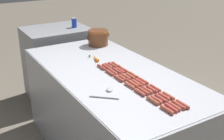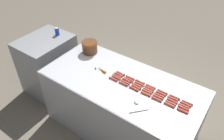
# 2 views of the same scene
# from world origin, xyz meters

# --- Properties ---
(griddle_counter) EXTENTS (0.98, 2.04, 0.92)m
(griddle_counter) POSITION_xyz_m (0.00, 0.00, 0.46)
(griddle_counter) COLOR #ADAFB5
(griddle_counter) RESTS_ON ground_plane
(back_cabinet) EXTENTS (0.82, 0.66, 0.98)m
(back_cabinet) POSITION_xyz_m (0.06, 1.51, 0.49)
(back_cabinet) COLOR #939599
(back_cabinet) RESTS_ON ground_plane
(hot_dog_0) EXTENTS (0.03, 0.13, 0.03)m
(hot_dog_0) POSITION_xyz_m (-0.04, -0.81, 0.93)
(hot_dog_0) COLOR #BA4C3C
(hot_dog_0) RESTS_ON griddle_counter
(hot_dog_1) EXTENTS (0.03, 0.13, 0.03)m
(hot_dog_1) POSITION_xyz_m (-0.04, -0.66, 0.93)
(hot_dog_1) COLOR #AC533B
(hot_dog_1) RESTS_ON griddle_counter
(hot_dog_2) EXTENTS (0.03, 0.13, 0.03)m
(hot_dog_2) POSITION_xyz_m (-0.04, -0.50, 0.93)
(hot_dog_2) COLOR #B64D40
(hot_dog_2) RESTS_ON griddle_counter
(hot_dog_3) EXTENTS (0.03, 0.13, 0.03)m
(hot_dog_3) POSITION_xyz_m (-0.04, -0.36, 0.93)
(hot_dog_3) COLOR #B75341
(hot_dog_3) RESTS_ON griddle_counter
(hot_dog_4) EXTENTS (0.03, 0.13, 0.03)m
(hot_dog_4) POSITION_xyz_m (-0.04, -0.20, 0.93)
(hot_dog_4) COLOR #AD4A3A
(hot_dog_4) RESTS_ON griddle_counter
(hot_dog_5) EXTENTS (0.03, 0.13, 0.03)m
(hot_dog_5) POSITION_xyz_m (-0.04, -0.06, 0.93)
(hot_dog_5) COLOR #AD4E3E
(hot_dog_5) RESTS_ON griddle_counter
(hot_dog_6) EXTENTS (0.03, 0.13, 0.03)m
(hot_dog_6) POSITION_xyz_m (-0.04, 0.10, 0.93)
(hot_dog_6) COLOR #AD453D
(hot_dog_6) RESTS_ON griddle_counter
(hot_dog_7) EXTENTS (0.03, 0.13, 0.03)m
(hot_dog_7) POSITION_xyz_m (-0.00, -0.80, 0.93)
(hot_dog_7) COLOR #B84540
(hot_dog_7) RESTS_ON griddle_counter
(hot_dog_8) EXTENTS (0.04, 0.13, 0.03)m
(hot_dog_8) POSITION_xyz_m (-0.01, -0.66, 0.93)
(hot_dog_8) COLOR #AC4F40
(hot_dog_8) RESTS_ON griddle_counter
(hot_dog_9) EXTENTS (0.03, 0.13, 0.03)m
(hot_dog_9) POSITION_xyz_m (-0.01, -0.50, 0.93)
(hot_dog_9) COLOR #AA4B3A
(hot_dog_9) RESTS_ON griddle_counter
(hot_dog_10) EXTENTS (0.03, 0.13, 0.03)m
(hot_dog_10) POSITION_xyz_m (-0.00, -0.35, 0.93)
(hot_dog_10) COLOR #B34F3A
(hot_dog_10) RESTS_ON griddle_counter
(hot_dog_11) EXTENTS (0.03, 0.13, 0.03)m
(hot_dog_11) POSITION_xyz_m (-0.01, -0.21, 0.93)
(hot_dog_11) COLOR #B14F3B
(hot_dog_11) RESTS_ON griddle_counter
(hot_dog_12) EXTENTS (0.03, 0.13, 0.03)m
(hot_dog_12) POSITION_xyz_m (-0.01, -0.06, 0.93)
(hot_dog_12) COLOR #AD4C3F
(hot_dog_12) RESTS_ON griddle_counter
(hot_dog_13) EXTENTS (0.03, 0.13, 0.03)m
(hot_dog_13) POSITION_xyz_m (-0.00, 0.09, 0.93)
(hot_dog_13) COLOR #AE4B3A
(hot_dog_13) RESTS_ON griddle_counter
(hot_dog_14) EXTENTS (0.03, 0.13, 0.03)m
(hot_dog_14) POSITION_xyz_m (0.03, -0.80, 0.93)
(hot_dog_14) COLOR #B04F3E
(hot_dog_14) RESTS_ON griddle_counter
(hot_dog_15) EXTENTS (0.03, 0.13, 0.03)m
(hot_dog_15) POSITION_xyz_m (0.03, -0.66, 0.93)
(hot_dog_15) COLOR #B1463E
(hot_dog_15) RESTS_ON griddle_counter
(hot_dog_16) EXTENTS (0.03, 0.13, 0.03)m
(hot_dog_16) POSITION_xyz_m (0.03, -0.50, 0.93)
(hot_dog_16) COLOR #B64B39
(hot_dog_16) RESTS_ON griddle_counter
(hot_dog_17) EXTENTS (0.03, 0.13, 0.03)m
(hot_dog_17) POSITION_xyz_m (0.03, -0.36, 0.93)
(hot_dog_17) COLOR #B54F3D
(hot_dog_17) RESTS_ON griddle_counter
(hot_dog_18) EXTENTS (0.03, 0.13, 0.03)m
(hot_dog_18) POSITION_xyz_m (0.03, -0.20, 0.93)
(hot_dog_18) COLOR #AD5140
(hot_dog_18) RESTS_ON griddle_counter
(hot_dog_19) EXTENTS (0.03, 0.13, 0.03)m
(hot_dog_19) POSITION_xyz_m (0.03, -0.06, 0.93)
(hot_dog_19) COLOR #AD463F
(hot_dog_19) RESTS_ON griddle_counter
(hot_dog_20) EXTENTS (0.03, 0.13, 0.03)m
(hot_dog_20) POSITION_xyz_m (0.03, 0.09, 0.93)
(hot_dog_20) COLOR #AB473E
(hot_dog_20) RESTS_ON griddle_counter
(hot_dog_21) EXTENTS (0.03, 0.13, 0.03)m
(hot_dog_21) POSITION_xyz_m (0.07, -0.80, 0.93)
(hot_dog_21) COLOR #AC4A3A
(hot_dog_21) RESTS_ON griddle_counter
(hot_dog_22) EXTENTS (0.04, 0.13, 0.03)m
(hot_dog_22) POSITION_xyz_m (0.07, -0.65, 0.93)
(hot_dog_22) COLOR #B54B3E
(hot_dog_22) RESTS_ON griddle_counter
(hot_dog_23) EXTENTS (0.03, 0.13, 0.03)m
(hot_dog_23) POSITION_xyz_m (0.07, -0.50, 0.93)
(hot_dog_23) COLOR #B14A40
(hot_dog_23) RESTS_ON griddle_counter
(hot_dog_24) EXTENTS (0.03, 0.13, 0.03)m
(hot_dog_24) POSITION_xyz_m (0.07, -0.35, 0.93)
(hot_dog_24) COLOR #B1483A
(hot_dog_24) RESTS_ON griddle_counter
(hot_dog_25) EXTENTS (0.03, 0.13, 0.03)m
(hot_dog_25) POSITION_xyz_m (0.07, -0.21, 0.93)
(hot_dog_25) COLOR #B34F3B
(hot_dog_25) RESTS_ON griddle_counter
(hot_dog_26) EXTENTS (0.03, 0.13, 0.03)m
(hot_dog_26) POSITION_xyz_m (0.06, -0.06, 0.93)
(hot_dog_26) COLOR #B94838
(hot_dog_26) RESTS_ON griddle_counter
(hot_dog_27) EXTENTS (0.03, 0.13, 0.03)m
(hot_dog_27) POSITION_xyz_m (0.07, 0.09, 0.93)
(hot_dog_27) COLOR #AD4C3B
(hot_dog_27) RESTS_ON griddle_counter
(hot_dog_28) EXTENTS (0.03, 0.13, 0.03)m
(hot_dog_28) POSITION_xyz_m (0.10, -0.81, 0.93)
(hot_dog_28) COLOR #B34E3F
(hot_dog_28) RESTS_ON griddle_counter
(hot_dog_29) EXTENTS (0.03, 0.13, 0.03)m
(hot_dog_29) POSITION_xyz_m (0.10, -0.66, 0.93)
(hot_dog_29) COLOR #B9523D
(hot_dog_29) RESTS_ON griddle_counter
(hot_dog_30) EXTENTS (0.03, 0.13, 0.03)m
(hot_dog_30) POSITION_xyz_m (0.10, -0.51, 0.93)
(hot_dog_30) COLOR #B44B3A
(hot_dog_30) RESTS_ON griddle_counter
(hot_dog_31) EXTENTS (0.03, 0.13, 0.03)m
(hot_dog_31) POSITION_xyz_m (0.10, -0.35, 0.93)
(hot_dog_31) COLOR #BA4A39
(hot_dog_31) RESTS_ON griddle_counter
(hot_dog_32) EXTENTS (0.03, 0.13, 0.03)m
(hot_dog_32) POSITION_xyz_m (0.10, -0.20, 0.93)
(hot_dog_32) COLOR #AE513A
(hot_dog_32) RESTS_ON griddle_counter
(hot_dog_33) EXTENTS (0.03, 0.13, 0.03)m
(hot_dog_33) POSITION_xyz_m (0.10, -0.06, 0.93)
(hot_dog_33) COLOR #B94C3D
(hot_dog_33) RESTS_ON griddle_counter
(hot_dog_34) EXTENTS (0.03, 0.13, 0.03)m
(hot_dog_34) POSITION_xyz_m (0.11, 0.08, 0.93)
(hot_dog_34) COLOR #B1533E
(hot_dog_34) RESTS_ON griddle_counter
(bean_pot) EXTENTS (0.29, 0.23, 0.17)m
(bean_pot) POSITION_xyz_m (0.28, 0.74, 1.02)
(bean_pot) COLOR brown
(bean_pot) RESTS_ON griddle_counter
(serving_spoon) EXTENTS (0.23, 0.21, 0.02)m
(serving_spoon) POSITION_xyz_m (-0.24, -0.37, 0.93)
(serving_spoon) COLOR #B7B7BC
(serving_spoon) RESTS_ON griddle_counter
(carrot) EXTENTS (0.07, 0.18, 0.03)m
(carrot) POSITION_xyz_m (0.02, 0.34, 0.94)
(carrot) COLOR orange
(carrot) RESTS_ON griddle_counter
(soda_can) EXTENTS (0.07, 0.07, 0.12)m
(soda_can) POSITION_xyz_m (0.29, 1.43, 1.04)
(soda_can) COLOR #1938B2
(soda_can) RESTS_ON back_cabinet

